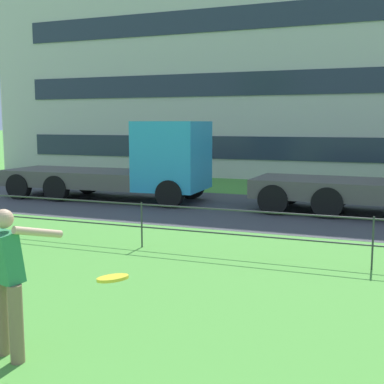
{
  "coord_description": "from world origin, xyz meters",
  "views": [
    {
      "loc": [
        4.94,
        0.84,
        2.7
      ],
      "look_at": [
        2.2,
        7.95,
        1.66
      ],
      "focal_mm": 47.69,
      "sensor_mm": 36.0,
      "label": 1
    }
  ],
  "objects_px": {
    "person_thrower": "(8,279)",
    "flatbed_truck_right": "(133,166)",
    "apartment_building_background": "(289,36)",
    "frisbee": "(113,278)"
  },
  "relations": [
    {
      "from": "flatbed_truck_right",
      "to": "apartment_building_background",
      "type": "bearing_deg",
      "value": 80.58
    },
    {
      "from": "person_thrower",
      "to": "frisbee",
      "type": "xyz_separation_m",
      "value": [
        1.85,
        -0.85,
        0.46
      ]
    },
    {
      "from": "flatbed_truck_right",
      "to": "apartment_building_background",
      "type": "distance_m",
      "value": 16.65
    },
    {
      "from": "apartment_building_background",
      "to": "person_thrower",
      "type": "bearing_deg",
      "value": -86.1
    },
    {
      "from": "person_thrower",
      "to": "flatbed_truck_right",
      "type": "bearing_deg",
      "value": 110.89
    },
    {
      "from": "flatbed_truck_right",
      "to": "apartment_building_background",
      "type": "height_order",
      "value": "apartment_building_background"
    },
    {
      "from": "person_thrower",
      "to": "apartment_building_background",
      "type": "bearing_deg",
      "value": 93.9
    },
    {
      "from": "person_thrower",
      "to": "flatbed_truck_right",
      "type": "height_order",
      "value": "flatbed_truck_right"
    },
    {
      "from": "flatbed_truck_right",
      "to": "frisbee",
      "type": "bearing_deg",
      "value": -63.07
    },
    {
      "from": "person_thrower",
      "to": "flatbed_truck_right",
      "type": "relative_size",
      "value": 0.24
    }
  ]
}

